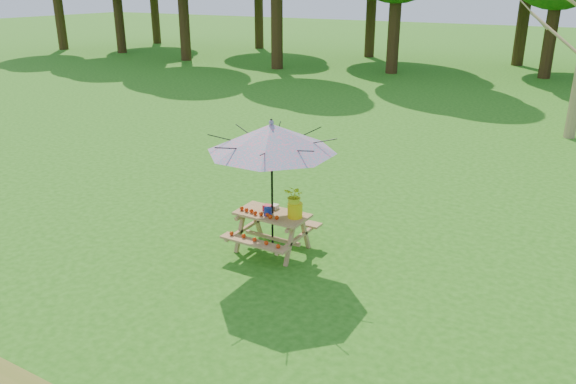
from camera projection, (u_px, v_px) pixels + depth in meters
The scene contains 5 objects.
picnic_table at pixel (272, 232), 9.34m from camera, with size 1.20×1.32×0.67m.
patio_umbrella at pixel (271, 138), 8.77m from camera, with size 2.70×2.70×2.25m.
produce_bins at pixel (269, 209), 9.25m from camera, with size 0.24×0.43×0.13m.
tomatoes_row at pixel (259, 213), 9.14m from camera, with size 0.77×0.13×0.07m, color red, non-canonical shape.
flower_bucket at pixel (295, 200), 8.96m from camera, with size 0.34×0.29×0.55m.
Camera 1 is at (9.21, -5.29, 4.22)m, focal length 35.00 mm.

